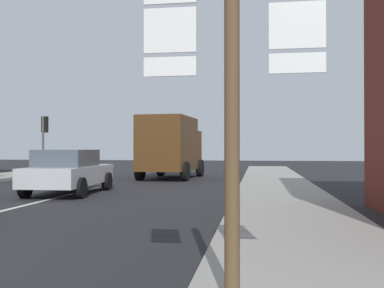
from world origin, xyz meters
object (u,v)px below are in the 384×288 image
at_px(sedan_far, 69,171).
at_px(route_sign_post, 232,105).
at_px(delivery_truck, 171,146).
at_px(traffic_light_far_left, 44,132).

relative_size(sedan_far, route_sign_post, 1.34).
distance_m(sedan_far, route_sign_post, 11.56).
relative_size(sedan_far, delivery_truck, 0.83).
height_order(sedan_far, traffic_light_far_left, traffic_light_far_left).
height_order(delivery_truck, traffic_light_far_left, traffic_light_far_left).
bearing_deg(sedan_far, delivery_truck, 76.11).
bearing_deg(route_sign_post, traffic_light_far_left, 121.34).
xyz_separation_m(sedan_far, route_sign_post, (5.99, -9.82, 1.15)).
relative_size(route_sign_post, traffic_light_far_left, 0.97).
relative_size(delivery_truck, route_sign_post, 1.61).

